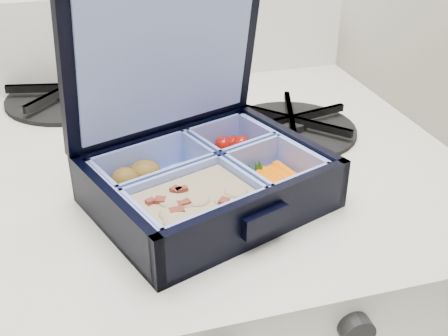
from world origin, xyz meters
name	(u,v)px	position (x,y,z in m)	size (l,w,h in m)	color
bento_box	(208,181)	(0.55, 1.58, 0.87)	(0.21, 0.17, 0.05)	black
burner_grate	(291,123)	(0.69, 1.71, 0.85)	(0.16, 0.16, 0.02)	black
burner_grate_rear	(70,93)	(0.43, 1.89, 0.85)	(0.18, 0.18, 0.02)	black
fork	(212,140)	(0.58, 1.71, 0.85)	(0.02, 0.18, 0.01)	#B2B0C5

